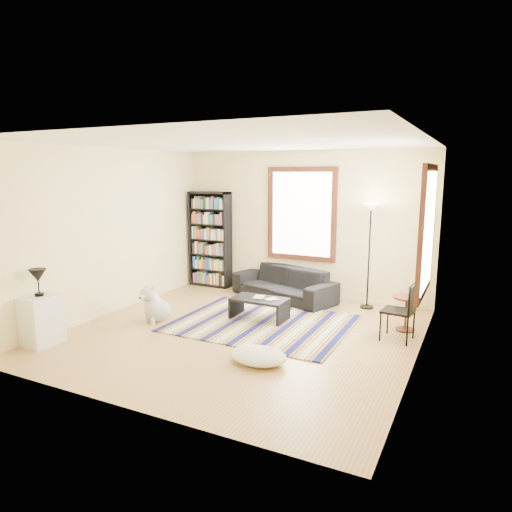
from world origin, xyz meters
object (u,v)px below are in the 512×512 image
at_px(side_table, 406,314).
at_px(coffee_table, 259,309).
at_px(floor_cushion, 258,356).
at_px(white_cabinet, 42,320).
at_px(bookshelf, 210,239).
at_px(floor_lamp, 369,257).
at_px(folding_chair, 398,311).
at_px(dog, 157,303).
at_px(sofa, 284,283).

bearing_deg(side_table, coffee_table, -167.28).
distance_m(floor_cushion, white_cabinet, 3.12).
xyz_separation_m(bookshelf, floor_lamp, (3.38, -0.17, -0.07)).
relative_size(side_table, folding_chair, 0.63).
bearing_deg(dog, floor_cushion, -14.12).
xyz_separation_m(sofa, floor_lamp, (1.57, 0.10, 0.63)).
bearing_deg(bookshelf, coffee_table, -39.73).
bearing_deg(folding_chair, side_table, 89.80).
xyz_separation_m(floor_lamp, side_table, (0.80, -0.94, -0.66)).
relative_size(folding_chair, dog, 1.42).
bearing_deg(dog, floor_lamp, 43.07).
distance_m(coffee_table, side_table, 2.30).
height_order(coffee_table, dog, dog).
bearing_deg(side_table, dog, -160.46).
relative_size(coffee_table, white_cabinet, 1.29).
height_order(side_table, folding_chair, folding_chair).
height_order(floor_lamp, dog, floor_lamp).
xyz_separation_m(bookshelf, dog, (0.49, -2.42, -0.70)).
bearing_deg(floor_cushion, side_table, 54.57).
xyz_separation_m(coffee_table, folding_chair, (2.19, 0.05, 0.25)).
bearing_deg(sofa, floor_lamp, 22.03).
height_order(sofa, bookshelf, bookshelf).
xyz_separation_m(coffee_table, dog, (-1.45, -0.81, 0.12)).
height_order(floor_cushion, floor_lamp, floor_lamp).
distance_m(coffee_table, dog, 1.67).
bearing_deg(white_cabinet, side_table, 32.20).
bearing_deg(white_cabinet, dog, 62.13).
distance_m(sofa, dog, 2.52).
bearing_deg(dog, side_table, 24.68).
bearing_deg(white_cabinet, sofa, 59.96).
bearing_deg(sofa, coffee_table, -65.80).
bearing_deg(floor_cushion, coffee_table, 115.63).
xyz_separation_m(floor_cushion, floor_lamp, (0.68, 3.03, 0.84)).
relative_size(floor_cushion, floor_lamp, 0.40).
xyz_separation_m(coffee_table, floor_lamp, (1.44, 1.45, 0.75)).
height_order(sofa, floor_cushion, sofa).
bearing_deg(bookshelf, sofa, -8.49).
bearing_deg(coffee_table, bookshelf, 140.27).
bearing_deg(floor_lamp, dog, -142.06).
xyz_separation_m(floor_lamp, white_cabinet, (-3.70, -3.79, -0.58)).
bearing_deg(white_cabinet, coffee_table, 45.87).
relative_size(sofa, bookshelf, 1.03).
relative_size(floor_cushion, folding_chair, 0.87).
distance_m(sofa, floor_lamp, 1.70).
relative_size(coffee_table, dog, 1.48).
bearing_deg(side_table, floor_lamp, 130.39).
bearing_deg(sofa, side_table, -1.13).
xyz_separation_m(sofa, folding_chair, (2.33, -1.30, 0.13)).
bearing_deg(floor_lamp, folding_chair, -61.81).
height_order(folding_chair, dog, folding_chair).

